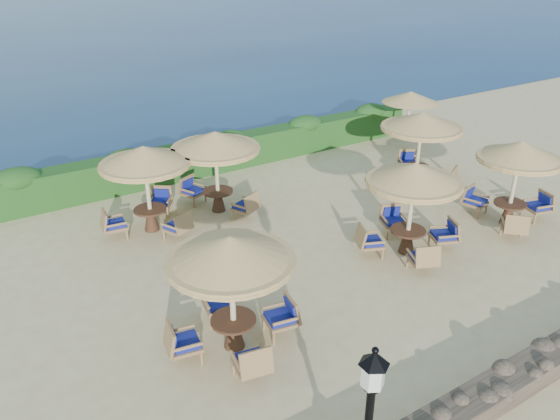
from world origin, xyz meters
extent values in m
plane|color=#D4BE86|center=(0.00, 0.00, 0.00)|extent=(120.00, 120.00, 0.00)
cube|color=#184014|center=(0.00, 7.20, 0.60)|extent=(18.00, 0.90, 1.20)
cube|color=brown|center=(0.00, -6.20, 0.22)|extent=(15.00, 0.65, 0.44)
cylinder|color=silver|center=(-4.80, -6.80, 2.98)|extent=(0.30, 0.30, 0.36)
cone|color=black|center=(-4.80, -6.80, 3.22)|extent=(0.40, 0.40, 0.18)
cylinder|color=beige|center=(7.80, 5.20, 1.10)|extent=(0.10, 0.10, 2.20)
cone|color=#A47D43|center=(7.80, 5.20, 2.18)|extent=(2.30, 2.30, 0.45)
cylinder|color=beige|center=(-4.37, -2.21, 1.20)|extent=(0.12, 0.12, 2.40)
cone|color=#A47D43|center=(-4.37, -2.21, 2.38)|extent=(2.62, 2.62, 0.55)
cylinder|color=#A47D43|center=(-4.37, -2.21, 2.10)|extent=(2.57, 2.57, 0.14)
cylinder|color=#472819|center=(-4.37, -2.21, 0.68)|extent=(0.96, 0.96, 0.06)
cone|color=#472819|center=(-4.37, -2.21, 0.33)|extent=(0.44, 0.44, 0.64)
cylinder|color=beige|center=(1.55, -1.25, 1.20)|extent=(0.12, 0.12, 2.40)
cone|color=#A47D43|center=(1.55, -1.25, 2.38)|extent=(2.58, 2.58, 0.55)
cylinder|color=#A47D43|center=(1.55, -1.25, 2.10)|extent=(2.52, 2.52, 0.14)
cylinder|color=#472819|center=(1.55, -1.25, 0.68)|extent=(0.96, 0.96, 0.06)
cone|color=#472819|center=(1.55, -1.25, 0.33)|extent=(0.44, 0.44, 0.64)
cylinder|color=beige|center=(5.41, -1.64, 1.20)|extent=(0.12, 0.12, 2.40)
cone|color=#A47D43|center=(5.41, -1.64, 2.38)|extent=(2.45, 2.45, 0.55)
cylinder|color=#A47D43|center=(5.41, -1.64, 2.10)|extent=(2.40, 2.40, 0.14)
cylinder|color=#472819|center=(5.41, -1.64, 0.68)|extent=(0.96, 0.96, 0.06)
cone|color=#472819|center=(5.41, -1.64, 0.33)|extent=(0.44, 0.44, 0.64)
cylinder|color=beige|center=(-3.95, 3.82, 1.20)|extent=(0.12, 0.12, 2.40)
cone|color=#A47D43|center=(-3.95, 3.82, 2.38)|extent=(2.61, 2.61, 0.55)
cylinder|color=#A47D43|center=(-3.95, 3.82, 2.10)|extent=(2.56, 2.56, 0.14)
cylinder|color=#472819|center=(-3.95, 3.82, 0.68)|extent=(0.96, 0.96, 0.06)
cone|color=#472819|center=(-3.95, 3.82, 0.33)|extent=(0.44, 0.44, 0.64)
cylinder|color=beige|center=(-1.65, 3.94, 1.20)|extent=(0.12, 0.12, 2.40)
cone|color=#A47D43|center=(-1.65, 3.94, 2.38)|extent=(2.78, 2.78, 0.55)
cylinder|color=#A47D43|center=(-1.65, 3.94, 2.10)|extent=(2.72, 2.72, 0.14)
cylinder|color=#472819|center=(-1.65, 3.94, 0.68)|extent=(0.96, 0.96, 0.06)
cone|color=#472819|center=(-1.65, 3.94, 0.33)|extent=(0.44, 0.44, 0.64)
cylinder|color=beige|center=(5.23, 2.08, 1.20)|extent=(0.12, 0.12, 2.40)
cone|color=#A47D43|center=(5.23, 2.08, 2.38)|extent=(2.79, 2.79, 0.55)
cylinder|color=#A47D43|center=(5.23, 2.08, 2.10)|extent=(2.74, 2.74, 0.14)
cylinder|color=#472819|center=(5.23, 2.08, 0.68)|extent=(0.96, 0.96, 0.06)
cone|color=#472819|center=(5.23, 2.08, 0.33)|extent=(0.44, 0.44, 0.64)
camera|label=1|loc=(-8.50, -10.50, 7.65)|focal=35.00mm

